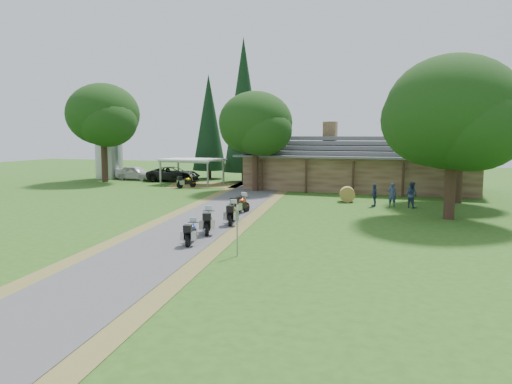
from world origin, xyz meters
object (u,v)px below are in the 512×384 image
(lodge, at_px, (360,162))
(carport, at_px, (192,171))
(motorcycle_row_a, at_px, (191,232))
(motorcycle_row_c, at_px, (232,213))
(car_dark_suv, at_px, (174,170))
(hay_bale, at_px, (347,194))
(silo, at_px, (109,151))
(motorcycle_row_d, at_px, (241,204))
(motorcycle_row_b, at_px, (208,221))
(motorcycle_row_e, at_px, (242,202))
(motorcycle_carport_a, at_px, (186,181))
(car_white_sedan, at_px, (135,171))

(lodge, bearing_deg, carport, -176.67)
(motorcycle_row_a, distance_m, motorcycle_row_c, 5.40)
(car_dark_suv, bearing_deg, hay_bale, -129.25)
(silo, relative_size, motorcycle_row_d, 3.30)
(motorcycle_row_b, relative_size, motorcycle_row_e, 1.14)
(motorcycle_row_a, relative_size, motorcycle_row_d, 0.90)
(car_dark_suv, distance_m, motorcycle_carport_a, 6.80)
(car_white_sedan, height_order, motorcycle_row_a, car_white_sedan)
(car_white_sedan, bearing_deg, motorcycle_carport_a, -114.32)
(motorcycle_row_a, bearing_deg, motorcycle_row_e, -6.49)
(motorcycle_row_a, height_order, motorcycle_row_e, motorcycle_row_e)
(motorcycle_row_a, bearing_deg, car_white_sedan, 22.91)
(car_dark_suv, bearing_deg, carport, -135.20)
(car_white_sedan, distance_m, motorcycle_row_c, 29.51)
(motorcycle_row_d, bearing_deg, lodge, -7.91)
(silo, xyz_separation_m, motorcycle_row_d, (23.02, -18.91, -2.47))
(motorcycle_row_d, bearing_deg, silo, 60.12)
(car_dark_suv, xyz_separation_m, motorcycle_row_d, (14.43, -18.11, -0.53))
(motorcycle_row_d, distance_m, motorcycle_carport_a, 16.38)
(silo, xyz_separation_m, hay_bale, (28.56, -10.90, -2.55))
(lodge, distance_m, carport, 16.62)
(motorcycle_row_c, height_order, motorcycle_row_e, motorcycle_row_c)
(silo, bearing_deg, motorcycle_row_b, -46.87)
(hay_bale, bearing_deg, motorcycle_row_e, -131.54)
(motorcycle_row_a, xyz_separation_m, motorcycle_carport_a, (-11.10, 21.59, 0.03))
(motorcycle_row_e, bearing_deg, car_dark_suv, 35.29)
(motorcycle_row_a, bearing_deg, motorcycle_row_d, -8.11)
(silo, relative_size, car_dark_suv, 1.02)
(car_white_sedan, height_order, motorcycle_row_b, car_white_sedan)
(carport, relative_size, motorcycle_carport_a, 3.30)
(motorcycle_row_d, xyz_separation_m, motorcycle_carport_a, (-10.24, 12.78, -0.03))
(car_white_sedan, bearing_deg, carport, -98.48)
(carport, height_order, motorcycle_row_e, carport)
(carport, height_order, hay_bale, carport)
(car_white_sedan, distance_m, car_dark_suv, 4.82)
(lodge, distance_m, hay_bale, 9.19)
(lodge, relative_size, motorcycle_row_d, 11.34)
(hay_bale, bearing_deg, motorcycle_row_c, -112.61)
(lodge, distance_m, motorcycle_row_e, 16.83)
(car_white_sedan, relative_size, motorcycle_carport_a, 3.30)
(silo, distance_m, car_white_sedan, 4.39)
(motorcycle_row_a, height_order, hay_bale, motorcycle_row_a)
(car_dark_suv, xyz_separation_m, motorcycle_row_a, (15.28, -26.91, -0.59))
(motorcycle_row_a, distance_m, motorcycle_row_d, 8.85)
(silo, height_order, motorcycle_row_e, silo)
(carport, relative_size, motorcycle_row_e, 3.47)
(lodge, bearing_deg, motorcycle_row_e, -110.10)
(motorcycle_row_b, relative_size, hay_bale, 1.73)
(car_dark_suv, relative_size, motorcycle_row_e, 3.58)
(lodge, distance_m, car_white_sedan, 24.65)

